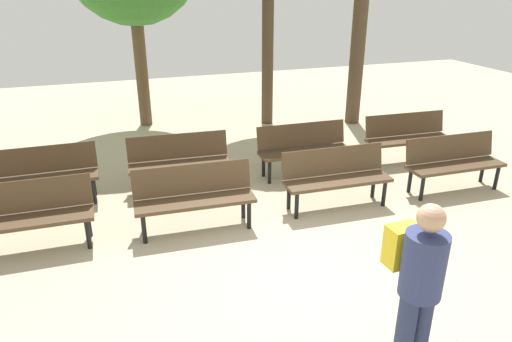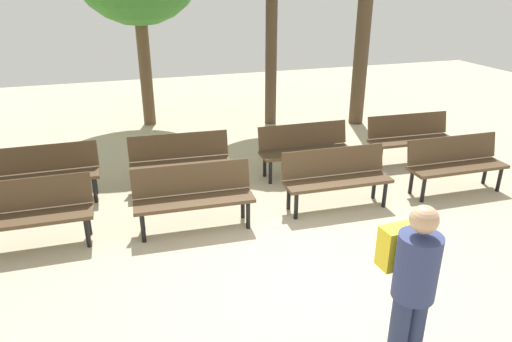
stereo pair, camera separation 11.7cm
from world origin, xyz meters
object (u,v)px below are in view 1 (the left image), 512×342
object	(u,v)px
bench_r1_c0	(42,173)
bench_r1_c1	(179,159)
bench_r0_c0	(26,212)
bench_r1_c3	(407,135)
bench_r1_c2	(304,146)
bench_r0_c1	(194,194)
bench_r0_c3	(453,160)
bench_r0_c2	(336,174)
visitor_with_backpack	(417,282)
tree_0	(357,54)

from	to	relation	value
bench_r1_c0	bench_r1_c1	bearing A→B (deg)	-1.45
bench_r0_c0	bench_r1_c3	xyz separation A→B (m)	(6.34, 1.10, 0.00)
bench_r1_c0	bench_r1_c2	bearing A→B (deg)	-1.99
bench_r0_c1	bench_r0_c3	world-z (taller)	same
bench_r0_c2	bench_r1_c1	size ratio (longest dim) A/B	0.99
bench_r0_c2	visitor_with_backpack	size ratio (longest dim) A/B	0.98
bench_r1_c1	bench_r1_c2	world-z (taller)	same
bench_r1_c2	visitor_with_backpack	xyz separation A→B (m)	(-0.98, -4.37, 0.43)
tree_0	visitor_with_backpack	bearing A→B (deg)	-116.09
bench_r0_c1	bench_r1_c2	size ratio (longest dim) A/B	1.01
bench_r0_c1	visitor_with_backpack	size ratio (longest dim) A/B	0.98
bench_r1_c0	tree_0	bearing A→B (deg)	19.80
bench_r0_c3	bench_r1_c0	world-z (taller)	same
bench_r1_c1	tree_0	bearing A→B (deg)	31.47
tree_0	bench_r1_c3	bearing A→B (deg)	-96.77
bench_r0_c0	tree_0	world-z (taller)	tree_0
bench_r0_c0	bench_r1_c1	size ratio (longest dim) A/B	0.99
bench_r0_c0	visitor_with_backpack	bearing A→B (deg)	-43.51
bench_r0_c2	tree_0	bearing A→B (deg)	59.30
bench_r0_c0	bench_r1_c2	distance (m)	4.41
bench_r1_c2	visitor_with_backpack	distance (m)	4.50
tree_0	visitor_with_backpack	size ratio (longest dim) A/B	1.92
bench_r0_c0	bench_r1_c0	xyz separation A→B (m)	(0.09, 1.30, 0.00)
bench_r0_c1	bench_r1_c1	bearing A→B (deg)	91.17
bench_r1_c0	bench_r0_c2	bearing A→B (deg)	-19.04
bench_r1_c2	tree_0	xyz separation A→B (m)	(2.38, 2.49, 1.08)
bench_r1_c3	visitor_with_backpack	bearing A→B (deg)	-122.25
bench_r0_c0	visitor_with_backpack	world-z (taller)	visitor_with_backpack
bench_r0_c0	bench_r0_c1	distance (m)	2.09
bench_r0_c1	visitor_with_backpack	bearing A→B (deg)	-65.94
bench_r0_c0	bench_r1_c2	size ratio (longest dim) A/B	1.00
bench_r1_c1	visitor_with_backpack	distance (m)	4.64
bench_r0_c2	bench_r0_c3	xyz separation A→B (m)	(2.05, -0.07, 0.00)
bench_r1_c1	bench_r1_c3	world-z (taller)	same
bench_r1_c3	tree_0	bearing A→B (deg)	86.16
bench_r0_c2	bench_r1_c3	size ratio (longest dim) A/B	1.00
bench_r1_c0	visitor_with_backpack	distance (m)	5.57
bench_r0_c0	bench_r0_c1	xyz separation A→B (m)	(2.09, -0.14, 0.00)
bench_r1_c0	bench_r1_c2	xyz separation A→B (m)	(4.18, -0.17, 0.00)
bench_r1_c2	bench_r1_c1	bearing A→B (deg)	178.47
bench_r1_c3	tree_0	distance (m)	2.75
bench_r0_c2	bench_r1_c2	world-z (taller)	same
bench_r0_c0	bench_r0_c3	distance (m)	6.27
bench_r0_c3	bench_r1_c3	distance (m)	1.33
bench_r0_c0	visitor_with_backpack	size ratio (longest dim) A/B	0.98
bench_r0_c2	visitor_with_backpack	distance (m)	3.25
bench_r0_c3	bench_r0_c1	bearing A→B (deg)	-179.50
bench_r0_c3	bench_r1_c2	world-z (taller)	same
bench_r0_c1	bench_r1_c2	world-z (taller)	same
bench_r1_c1	bench_r1_c2	xyz separation A→B (m)	(2.13, -0.11, 0.00)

